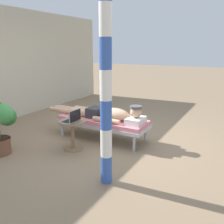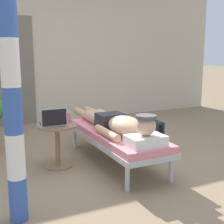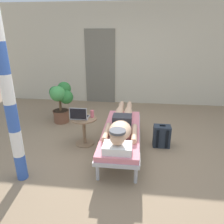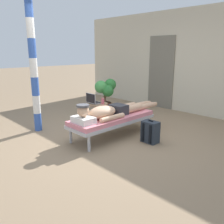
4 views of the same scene
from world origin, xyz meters
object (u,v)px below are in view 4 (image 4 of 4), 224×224
lounge_chair (113,119)px  laptop (93,101)px  drink_glass (103,101)px  person_reclining (111,111)px  backpack (150,132)px  potted_plant (105,92)px  side_table (97,111)px  porch_post (34,68)px

lounge_chair → laptop: size_ratio=5.83×
laptop → drink_glass: (0.21, 0.10, 0.01)m
person_reclining → backpack: person_reclining is taller
backpack → potted_plant: potted_plant is taller
laptop → lounge_chair: bearing=-10.3°
side_table → drink_glass: drink_glass is taller
lounge_chair → person_reclining: bearing=-90.0°
backpack → potted_plant: bearing=158.7°
drink_glass → backpack: drink_glass is taller
backpack → lounge_chair: bearing=-158.8°
person_reclining → potted_plant: size_ratio=2.38×
side_table → potted_plant: potted_plant is taller
laptop → backpack: size_ratio=0.73×
potted_plant → drink_glass: bearing=-44.5°
backpack → drink_glass: bearing=-178.2°
lounge_chair → person_reclining: (0.00, -0.03, 0.17)m
side_table → laptop: size_ratio=1.69×
porch_post → side_table: bearing=58.9°
backpack → porch_post: (-2.06, -1.16, 1.12)m
person_reclining → potted_plant: potted_plant is taller
lounge_chair → potted_plant: bearing=142.3°
laptop → backpack: laptop is taller
person_reclining → laptop: 0.78m
side_table → backpack: bearing=3.5°
person_reclining → porch_post: (-1.35, -0.85, 0.79)m
drink_glass → potted_plant: bearing=135.5°
drink_glass → backpack: 1.32m
person_reclining → side_table: (-0.70, 0.22, -0.16)m
laptop → drink_glass: laptop is taller
backpack → potted_plant: (-2.16, 0.84, 0.38)m
side_table → drink_glass: (0.15, 0.05, 0.23)m
lounge_chair → backpack: backpack is taller
lounge_chair → laptop: (-0.76, 0.14, 0.24)m
person_reclining → drink_glass: (-0.55, 0.27, 0.07)m
lounge_chair → person_reclining: 0.18m
potted_plant → porch_post: (0.09, -2.00, 0.74)m
lounge_chair → person_reclining: size_ratio=0.83×
lounge_chair → porch_post: 1.88m
side_table → potted_plant: bearing=128.8°
laptop → drink_glass: size_ratio=2.33×
side_table → laptop: 0.24m
side_table → lounge_chair: bearing=-15.2°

